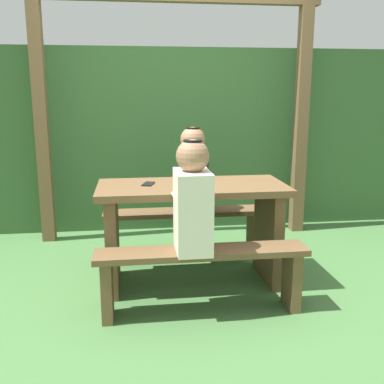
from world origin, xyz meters
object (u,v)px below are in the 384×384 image
Objects in this scene: bottle_left at (196,171)px; picnic_table at (192,217)px; drinking_glass at (198,181)px; bench_far at (185,224)px; person_black_coat at (193,172)px; bench_near at (202,268)px; person_white_shirt at (193,200)px; cell_phone at (148,184)px.

picnic_table is at bearing -119.98° from bottle_left.
bench_far is at bearing 93.39° from drinking_glass.
person_black_coat reaches higher than bench_far.
picnic_table is 0.54m from bench_near.
bench_near is 0.79m from bottle_left.
person_white_shirt is 5.14× the size of cell_phone.
person_white_shirt is at bearing -100.04° from bottle_left.
cell_phone is at bearing -130.64° from person_black_coat.
person_white_shirt is 0.58m from bottle_left.
bottle_left is at bearing -94.54° from person_black_coat.
person_black_coat reaches higher than drinking_glass.
bench_near is (0.00, -0.50, -0.20)m from picnic_table.
bench_near is at bearing -93.81° from bottle_left.
person_black_coat is (0.07, -0.00, 0.46)m from bench_far.
person_white_shirt is at bearing -103.01° from drinking_glass.
bench_near is at bearing -42.14° from cell_phone.
bench_near is 1.95× the size of person_white_shirt.
person_white_shirt reaches higher than drinking_glass.
bench_far is 1.95× the size of person_white_shirt.
drinking_glass is at bearing 85.32° from bench_near.
bench_near is 10.00× the size of cell_phone.
drinking_glass is 0.32× the size of bottle_left.
bench_near is 1.95× the size of person_black_coat.
bottle_left is (-0.03, -0.43, 0.09)m from person_black_coat.
drinking_glass is at bearing -93.72° from person_black_coat.
drinking_glass is at bearing -1.44° from cell_phone.
cell_phone is at bearing 161.55° from drinking_glass.
cell_phone is (-0.32, 0.04, 0.26)m from picnic_table.
picnic_table is at bearing 10.20° from cell_phone.
bottle_left is (0.04, -0.44, 0.55)m from bench_far.
person_white_shirt reaches higher than picnic_table.
bench_far is at bearing 94.95° from bottle_left.
bench_far is 18.04× the size of drinking_glass.
bench_near is 0.46m from person_white_shirt.
bench_far is (0.00, 0.50, -0.20)m from picnic_table.
bench_near is 18.04× the size of drinking_glass.
person_white_shirt reaches higher than bench_near.
cell_phone reaches higher than picnic_table.
drinking_glass is at bearing -66.84° from picnic_table.
picnic_table is 0.42m from cell_phone.
person_white_shirt and person_black_coat have the same top height.
bench_near is 1.01m from bench_far.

